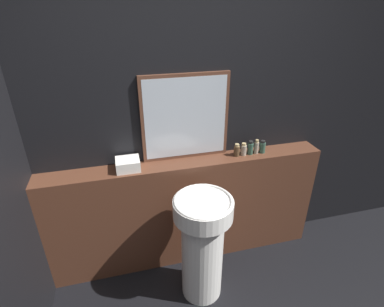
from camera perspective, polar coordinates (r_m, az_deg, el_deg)
wall_back at (r=2.39m, az=-1.87°, el=5.46°), size 8.00×0.06×2.50m
vanity_counter at (r=2.66m, az=-0.95°, el=-10.92°), size 2.31×0.21×0.99m
pedestal_sink at (r=2.35m, az=2.00°, el=-16.70°), size 0.43×0.43×0.91m
mirror at (r=2.32m, az=-1.24°, el=6.81°), size 0.69×0.03×0.68m
towel_stack at (r=2.32m, az=-12.11°, el=-2.03°), size 0.18×0.16×0.09m
shampoo_bottle at (r=2.48m, az=8.51°, el=0.60°), size 0.05×0.05×0.11m
conditioner_bottle at (r=2.51m, az=9.80°, el=0.76°), size 0.05×0.05×0.11m
lotion_bottle at (r=2.53m, az=11.06°, el=1.03°), size 0.05×0.05×0.12m
body_wash_bottle at (r=2.55m, az=12.17°, el=1.20°), size 0.04×0.04×0.12m
hand_soap_bottle at (r=2.58m, az=13.27°, el=1.21°), size 0.05×0.05×0.11m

